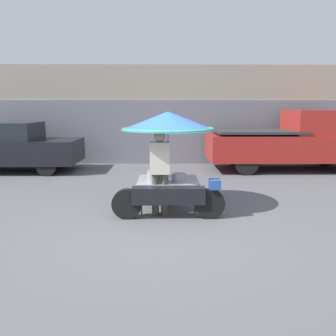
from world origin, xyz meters
The scene contains 6 objects.
ground_plane centered at (0.00, 0.00, 0.00)m, with size 36.00×36.00×0.00m, color #56565B.
shopfront_building centered at (0.00, 7.75, 1.81)m, with size 28.00×2.06×3.64m.
vendor_motorcycle_cart centered at (0.09, 1.02, 1.58)m, with size 2.15×1.91×2.02m.
vendor_person centered at (-0.07, 0.67, 0.94)m, with size 0.38×0.22×1.67m.
parked_car centered at (-5.01, 5.24, 0.82)m, with size 4.25×1.78×1.63m.
pickup_truck centered at (4.40, 5.38, 0.97)m, with size 5.47×1.94×2.02m.
Camera 1 is at (0.01, -5.57, 2.09)m, focal length 35.00 mm.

